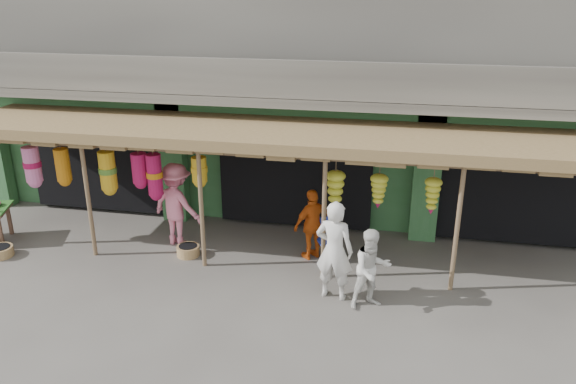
% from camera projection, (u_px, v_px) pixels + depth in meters
% --- Properties ---
extents(ground, '(80.00, 80.00, 0.00)m').
position_uv_depth(ground, '(276.00, 267.00, 11.71)').
color(ground, '#514C47').
rests_on(ground, ground).
extents(building, '(16.40, 6.80, 7.00)m').
position_uv_depth(building, '(314.00, 70.00, 14.98)').
color(building, gray).
rests_on(building, ground).
extents(awning, '(14.00, 2.70, 2.79)m').
position_uv_depth(awning, '(274.00, 138.00, 11.56)').
color(awning, brown).
rests_on(awning, ground).
extents(blue_chair, '(0.57, 0.58, 0.90)m').
position_uv_depth(blue_chair, '(327.00, 236.00, 11.98)').
color(blue_chair, '#192FA7').
rests_on(blue_chair, ground).
extents(basket_mid, '(0.72, 0.72, 0.21)m').
position_uv_depth(basket_mid, '(0.00, 252.00, 12.16)').
color(basket_mid, '#9B7545').
rests_on(basket_mid, ground).
extents(basket_right, '(0.59, 0.59, 0.22)m').
position_uv_depth(basket_right, '(188.00, 251.00, 12.19)').
color(basket_right, '#9F7D4A').
rests_on(basket_right, ground).
extents(person_front, '(0.77, 0.57, 1.94)m').
position_uv_depth(person_front, '(334.00, 251.00, 10.30)').
color(person_front, silver).
rests_on(person_front, ground).
extents(person_right, '(0.93, 0.86, 1.53)m').
position_uv_depth(person_right, '(372.00, 269.00, 10.06)').
color(person_right, silver).
rests_on(person_right, ground).
extents(person_vendor, '(0.93, 0.90, 1.56)m').
position_uv_depth(person_vendor, '(313.00, 224.00, 11.87)').
color(person_vendor, '#D15513').
rests_on(person_vendor, ground).
extents(person_shopper, '(1.39, 1.06, 1.90)m').
position_uv_depth(person_shopper, '(177.00, 204.00, 12.45)').
color(person_shopper, pink).
rests_on(person_shopper, ground).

